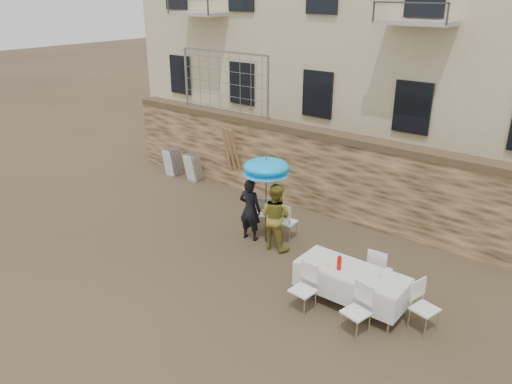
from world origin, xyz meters
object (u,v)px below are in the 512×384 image
Objects in this scene: table_chair_front_left at (303,289)px; chair_stack_left at (177,160)px; man_suit at (250,209)px; chair_stack_right at (196,166)px; woman_dress at (275,217)px; table_chair_back at (379,269)px; umbrella at (266,169)px; table_chair_front_right at (356,311)px; couple_chair_right at (287,221)px; couple_chair_left at (264,213)px; banquet_table at (352,272)px; soda_bottle at (339,263)px; table_chair_side at (425,308)px.

chair_stack_left is at bearing 157.90° from table_chair_front_left.
man_suit is 4.47m from chair_stack_right.
chair_stack_right is at bearing -25.11° from woman_dress.
umbrella is at bearing -7.77° from table_chair_back.
woman_dress is 3.46m from table_chair_front_right.
table_chair_back reaches higher than chair_stack_left.
man_suit reaches higher than couple_chair_right.
table_chair_back is at bearing 176.04° from woman_dress.
woman_dress is at bearing -24.49° from chair_stack_right.
chair_stack_left is 0.90m from chair_stack_right.
couple_chair_left is 3.59m from banquet_table.
umbrella is at bearing 155.47° from soda_bottle.
table_chair_side is 9.92m from chair_stack_left.
table_chair_back is at bearing 75.96° from banquet_table.
man_suit reaches higher than table_chair_front_left.
woman_dress is 1.67× the size of table_chair_front_right.
couple_chair_right is at bearing 144.75° from soda_bottle.
banquet_table is at bearing 135.99° from table_chair_front_right.
man_suit reaches higher than table_chair_back.
man_suit is 5.28m from chair_stack_left.
man_suit is 0.62m from couple_chair_left.
man_suit reaches higher than soda_bottle.
couple_chair_left and table_chair_front_right have the same top height.
chair_stack_left is at bearing 158.78° from umbrella.
couple_chair_right is 3.69× the size of soda_bottle.
table_chair_back is (0.80, 1.55, 0.00)m from table_chair_front_left.
soda_bottle is 0.27× the size of table_chair_front_right.
table_chair_side is (1.20, -0.70, 0.00)m from table_chair_back.
table_chair_side is at bearing 55.67° from table_chair_front_right.
table_chair_front_right is 9.38m from chair_stack_left.
chair_stack_right is (-7.16, 3.08, -0.27)m from banquet_table.
couple_chair_left is (0.00, 0.55, -0.29)m from man_suit.
woman_dress reaches higher than couple_chair_right.
banquet_table is (2.49, -0.96, -0.07)m from woman_dress.
soda_bottle reaches higher than table_chair_front_right.
table_chair_side reaches higher than chair_stack_left.
woman_dress reaches higher than chair_stack_left.
soda_bottle reaches higher than couple_chair_left.
couple_chair_right is at bearing 84.73° from table_chair_side.
banquet_table is at bearing 158.39° from woman_dress.
table_chair_front_right reaches higher than banquet_table.
woman_dress reaches higher than table_chair_front_right.
umbrella is at bearing 146.25° from table_chair_front_left.
chair_stack_right is at bearing 154.86° from umbrella.
table_chair_front_right is at bearing -24.12° from chair_stack_left.
umbrella is 3.35m from table_chair_back.
couple_chair_left is 1.00× the size of table_chair_front_right.
man_suit is at bearing 160.02° from soda_bottle.
couple_chair_left is 0.46× the size of banquet_table.
man_suit is 0.75m from woman_dress.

